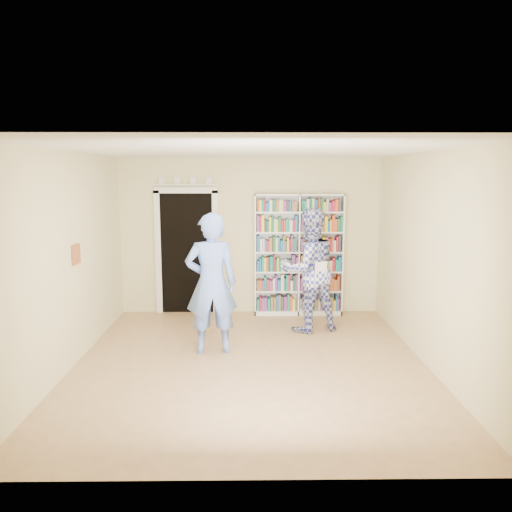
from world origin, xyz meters
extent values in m
plane|color=#9B754B|center=(0.00, 0.00, 0.00)|extent=(5.00, 5.00, 0.00)
plane|color=white|center=(0.00, 0.00, 2.70)|extent=(5.00, 5.00, 0.00)
plane|color=beige|center=(0.00, 2.50, 1.35)|extent=(4.50, 0.00, 4.50)
plane|color=beige|center=(-2.25, 0.00, 1.35)|extent=(0.00, 5.00, 5.00)
plane|color=beige|center=(2.25, 0.00, 1.35)|extent=(0.00, 5.00, 5.00)
cube|color=white|center=(0.84, 2.34, 1.05)|extent=(1.52, 0.29, 2.09)
cube|color=white|center=(0.84, 2.34, 1.05)|extent=(0.02, 0.29, 2.09)
cube|color=black|center=(-1.10, 2.48, 1.05)|extent=(0.90, 0.03, 2.10)
cube|color=white|center=(-1.60, 2.47, 1.05)|extent=(0.10, 0.06, 2.20)
cube|color=white|center=(-0.60, 2.47, 1.05)|extent=(0.10, 0.06, 2.20)
cube|color=white|center=(-1.10, 2.47, 2.15)|extent=(1.10, 0.06, 0.10)
cube|color=white|center=(-1.10, 2.46, 2.25)|extent=(1.10, 0.08, 0.02)
cube|color=brown|center=(-2.23, 0.20, 1.40)|extent=(0.03, 0.25, 0.25)
imported|color=#698DE9|center=(-0.52, 0.44, 0.96)|extent=(0.75, 0.54, 1.92)
imported|color=#2F3692|center=(0.91, 1.41, 0.95)|extent=(1.12, 0.99, 1.91)
cube|color=white|center=(1.06, 1.14, 0.99)|extent=(0.19, 0.09, 0.29)
camera|label=1|loc=(0.00, -6.14, 2.40)|focal=35.00mm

